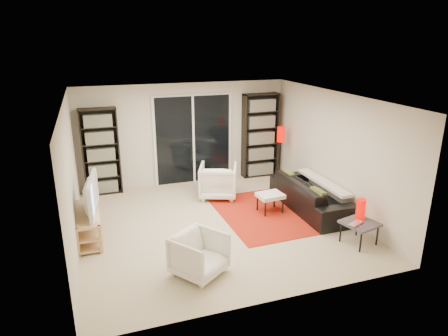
{
  "coord_description": "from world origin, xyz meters",
  "views": [
    {
      "loc": [
        -2.1,
        -6.62,
        3.4
      ],
      "look_at": [
        0.25,
        0.3,
        1.0
      ],
      "focal_mm": 32.0,
      "sensor_mm": 36.0,
      "label": 1
    }
  ],
  "objects_px": {
    "armchair_back": "(218,181)",
    "armchair_front": "(199,255)",
    "bookshelf_right": "(260,136)",
    "ottoman": "(270,196)",
    "bookshelf_left": "(101,152)",
    "tv_stand": "(88,225)",
    "sofa": "(311,195)",
    "side_table": "(360,224)",
    "floor_lamp": "(281,140)"
  },
  "relations": [
    {
      "from": "armchair_back",
      "to": "armchair_front",
      "type": "xyz_separation_m",
      "value": [
        -1.21,
        -2.83,
        -0.05
      ]
    },
    {
      "from": "bookshelf_right",
      "to": "ottoman",
      "type": "distance_m",
      "value": 2.4
    },
    {
      "from": "armchair_back",
      "to": "armchair_front",
      "type": "distance_m",
      "value": 3.08
    },
    {
      "from": "bookshelf_left",
      "to": "tv_stand",
      "type": "distance_m",
      "value": 2.31
    },
    {
      "from": "armchair_back",
      "to": "ottoman",
      "type": "height_order",
      "value": "armchair_back"
    },
    {
      "from": "armchair_front",
      "to": "sofa",
      "type": "bearing_deg",
      "value": -6.56
    },
    {
      "from": "armchair_front",
      "to": "side_table",
      "type": "distance_m",
      "value": 2.85
    },
    {
      "from": "tv_stand",
      "to": "armchair_back",
      "type": "relative_size",
      "value": 1.57
    },
    {
      "from": "side_table",
      "to": "tv_stand",
      "type": "bearing_deg",
      "value": 158.98
    },
    {
      "from": "tv_stand",
      "to": "floor_lamp",
      "type": "relative_size",
      "value": 0.94
    },
    {
      "from": "sofa",
      "to": "armchair_front",
      "type": "xyz_separation_m",
      "value": [
        -2.81,
        -1.57,
        0.0
      ]
    },
    {
      "from": "bookshelf_right",
      "to": "armchair_front",
      "type": "bearing_deg",
      "value": -124.51
    },
    {
      "from": "bookshelf_right",
      "to": "tv_stand",
      "type": "bearing_deg",
      "value": -152.84
    },
    {
      "from": "tv_stand",
      "to": "floor_lamp",
      "type": "bearing_deg",
      "value": 19.79
    },
    {
      "from": "ottoman",
      "to": "bookshelf_right",
      "type": "bearing_deg",
      "value": 71.9
    },
    {
      "from": "bookshelf_left",
      "to": "floor_lamp",
      "type": "height_order",
      "value": "bookshelf_left"
    },
    {
      "from": "ottoman",
      "to": "side_table",
      "type": "bearing_deg",
      "value": -61.92
    },
    {
      "from": "sofa",
      "to": "armchair_front",
      "type": "relative_size",
      "value": 3.1
    },
    {
      "from": "sofa",
      "to": "bookshelf_right",
      "type": "bearing_deg",
      "value": 3.86
    },
    {
      "from": "sofa",
      "to": "armchair_back",
      "type": "height_order",
      "value": "armchair_back"
    },
    {
      "from": "tv_stand",
      "to": "sofa",
      "type": "bearing_deg",
      "value": -1.87
    },
    {
      "from": "bookshelf_left",
      "to": "sofa",
      "type": "height_order",
      "value": "bookshelf_left"
    },
    {
      "from": "bookshelf_left",
      "to": "sofa",
      "type": "xyz_separation_m",
      "value": [
        4.0,
        -2.31,
        -0.65
      ]
    },
    {
      "from": "floor_lamp",
      "to": "side_table",
      "type": "bearing_deg",
      "value": -92.04
    },
    {
      "from": "bookshelf_right",
      "to": "floor_lamp",
      "type": "xyz_separation_m",
      "value": [
        0.3,
        -0.54,
        -0.01
      ]
    },
    {
      "from": "sofa",
      "to": "side_table",
      "type": "xyz_separation_m",
      "value": [
        0.04,
        -1.55,
        0.04
      ]
    },
    {
      "from": "floor_lamp",
      "to": "bookshelf_left",
      "type": "bearing_deg",
      "value": 172.63
    },
    {
      "from": "bookshelf_left",
      "to": "armchair_back",
      "type": "relative_size",
      "value": 2.38
    },
    {
      "from": "bookshelf_right",
      "to": "tv_stand",
      "type": "xyz_separation_m",
      "value": [
        -4.22,
        -2.16,
        -0.79
      ]
    },
    {
      "from": "floor_lamp",
      "to": "armchair_back",
      "type": "bearing_deg",
      "value": -163.94
    },
    {
      "from": "bookshelf_left",
      "to": "armchair_back",
      "type": "distance_m",
      "value": 2.68
    },
    {
      "from": "tv_stand",
      "to": "armchair_back",
      "type": "xyz_separation_m",
      "value": [
        2.77,
        1.12,
        0.11
      ]
    },
    {
      "from": "sofa",
      "to": "ottoman",
      "type": "xyz_separation_m",
      "value": [
        -0.86,
        0.13,
        0.02
      ]
    },
    {
      "from": "side_table",
      "to": "floor_lamp",
      "type": "bearing_deg",
      "value": 87.96
    },
    {
      "from": "bookshelf_right",
      "to": "side_table",
      "type": "relative_size",
      "value": 3.24
    },
    {
      "from": "bookshelf_right",
      "to": "tv_stand",
      "type": "distance_m",
      "value": 4.81
    },
    {
      "from": "tv_stand",
      "to": "armchair_front",
      "type": "bearing_deg",
      "value": -47.72
    },
    {
      "from": "armchair_back",
      "to": "floor_lamp",
      "type": "height_order",
      "value": "floor_lamp"
    },
    {
      "from": "armchair_back",
      "to": "bookshelf_left",
      "type": "bearing_deg",
      "value": -1.75
    },
    {
      "from": "bookshelf_left",
      "to": "ottoman",
      "type": "xyz_separation_m",
      "value": [
        3.14,
        -2.18,
        -0.63
      ]
    },
    {
      "from": "armchair_back",
      "to": "floor_lamp",
      "type": "distance_m",
      "value": 1.94
    },
    {
      "from": "bookshelf_right",
      "to": "side_table",
      "type": "bearing_deg",
      "value": -87.26
    },
    {
      "from": "armchair_back",
      "to": "ottoman",
      "type": "bearing_deg",
      "value": 144.8
    },
    {
      "from": "sofa",
      "to": "floor_lamp",
      "type": "distance_m",
      "value": 1.92
    },
    {
      "from": "bookshelf_right",
      "to": "sofa",
      "type": "distance_m",
      "value": 2.42
    },
    {
      "from": "armchair_back",
      "to": "ottoman",
      "type": "xyz_separation_m",
      "value": [
        0.74,
        -1.13,
        -0.03
      ]
    },
    {
      "from": "sofa",
      "to": "armchair_back",
      "type": "relative_size",
      "value": 2.67
    },
    {
      "from": "bookshelf_right",
      "to": "sofa",
      "type": "height_order",
      "value": "bookshelf_right"
    },
    {
      "from": "bookshelf_right",
      "to": "floor_lamp",
      "type": "relative_size",
      "value": 1.54
    },
    {
      "from": "side_table",
      "to": "floor_lamp",
      "type": "distance_m",
      "value": 3.39
    }
  ]
}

